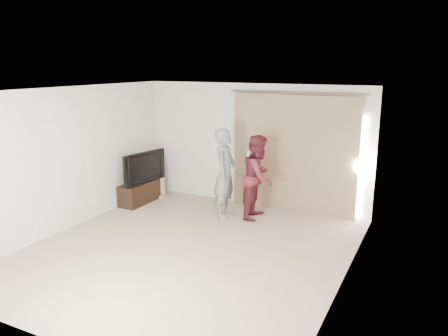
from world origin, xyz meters
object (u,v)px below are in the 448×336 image
at_px(tv_console, 142,191).
at_px(person_man, 225,173).
at_px(person_woman, 258,177).
at_px(tv, 141,167).

distance_m(tv_console, person_man, 2.19).
height_order(tv_console, person_man, person_man).
relative_size(tv_console, person_woman, 0.72).
bearing_deg(person_woman, tv_console, -175.59).
bearing_deg(tv, tv_console, 0.00).
height_order(person_man, person_woman, person_man).
bearing_deg(tv_console, person_woman, 4.41).
xyz_separation_m(tv_console, person_woman, (2.69, 0.21, 0.60)).
relative_size(tv_console, person_man, 0.67).
bearing_deg(person_woman, tv, -175.59).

